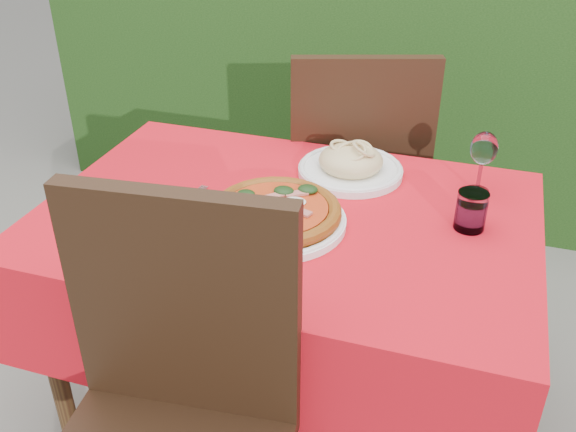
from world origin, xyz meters
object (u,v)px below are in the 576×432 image
(pizza_plate, at_px, (276,214))
(pasta_plate, at_px, (351,165))
(fork, at_px, (184,203))
(water_glass, at_px, (471,212))
(chair_near, at_px, (170,417))
(wine_glass, at_px, (484,151))
(chair_far, at_px, (356,170))

(pizza_plate, distance_m, pasta_plate, 0.34)
(fork, bearing_deg, pizza_plate, 3.57)
(water_glass, bearing_deg, chair_near, -127.70)
(chair_near, height_order, water_glass, chair_near)
(pizza_plate, bearing_deg, wine_glass, 35.12)
(chair_far, bearing_deg, pasta_plate, 80.48)
(chair_near, height_order, chair_far, chair_near)
(pasta_plate, height_order, wine_glass, wine_glass)
(chair_far, distance_m, pizza_plate, 0.72)
(chair_near, bearing_deg, pizza_plate, 79.29)
(pasta_plate, distance_m, fork, 0.48)
(wine_glass, distance_m, fork, 0.80)
(fork, bearing_deg, wine_glass, 31.40)
(water_glass, distance_m, fork, 0.73)
(chair_far, distance_m, wine_glass, 0.61)
(pasta_plate, distance_m, wine_glass, 0.36)
(chair_far, height_order, fork, chair_far)
(pizza_plate, height_order, water_glass, water_glass)
(pizza_plate, relative_size, fork, 2.27)
(pasta_plate, bearing_deg, water_glass, -29.35)
(wine_glass, relative_size, fork, 0.97)
(water_glass, xyz_separation_m, wine_glass, (0.01, 0.20, 0.08))
(pasta_plate, height_order, water_glass, water_glass)
(pasta_plate, xyz_separation_m, wine_glass, (0.35, 0.00, 0.09))
(chair_near, distance_m, water_glass, 0.84)
(chair_far, relative_size, pizza_plate, 2.44)
(chair_far, height_order, pizza_plate, chair_far)
(pizza_plate, distance_m, fork, 0.27)
(chair_near, bearing_deg, chair_far, 79.26)
(pasta_plate, distance_m, water_glass, 0.39)
(chair_near, bearing_deg, pasta_plate, 73.57)
(pizza_plate, xyz_separation_m, wine_glass, (0.46, 0.33, 0.09))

